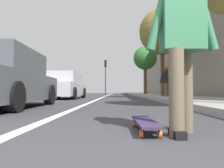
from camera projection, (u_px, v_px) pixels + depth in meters
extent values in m
plane|color=#38383D|center=(120.00, 99.00, 10.70)|extent=(80.00, 80.00, 0.00)
cube|color=silver|center=(107.00, 95.00, 20.72)|extent=(52.00, 0.16, 0.01)
cube|color=#9E9B93|center=(153.00, 95.00, 18.61)|extent=(52.00, 3.20, 0.15)
cube|color=gray|center=(172.00, 57.00, 22.68)|extent=(40.00, 1.20, 8.27)
cylinder|color=orange|center=(134.00, 124.00, 2.49)|extent=(0.07, 0.03, 0.07)
cylinder|color=orange|center=(148.00, 124.00, 2.49)|extent=(0.07, 0.03, 0.07)
cylinder|color=orange|center=(141.00, 134.00, 1.89)|extent=(0.07, 0.03, 0.07)
cylinder|color=orange|center=(160.00, 134.00, 1.89)|extent=(0.07, 0.03, 0.07)
cube|color=silver|center=(141.00, 120.00, 2.49)|extent=(0.06, 0.12, 0.02)
cube|color=silver|center=(151.00, 129.00, 1.89)|extent=(0.06, 0.12, 0.02)
cube|color=#33284C|center=(145.00, 121.00, 2.19)|extent=(0.85, 0.22, 0.02)
cylinder|color=brown|center=(176.00, 93.00, 1.92)|extent=(0.14, 0.14, 0.82)
cylinder|color=brown|center=(186.00, 92.00, 2.18)|extent=(0.14, 0.14, 0.82)
cube|color=black|center=(177.00, 134.00, 1.91)|extent=(0.26, 0.11, 0.07)
cube|color=#33724C|center=(182.00, 21.00, 2.06)|extent=(0.25, 0.41, 0.60)
cylinder|color=#33724C|center=(158.00, 21.00, 2.06)|extent=(0.10, 0.24, 0.60)
cylinder|color=#33724C|center=(206.00, 21.00, 2.06)|extent=(0.10, 0.24, 0.60)
cube|color=#4C5156|center=(2.00, 87.00, 5.36)|extent=(4.10, 2.02, 0.70)
cube|color=#4C5156|center=(0.00, 61.00, 5.23)|extent=(2.28, 1.79, 0.60)
cube|color=#4C606B|center=(19.00, 67.00, 6.33)|extent=(0.12, 1.61, 0.51)
cylinder|color=black|center=(50.00, 95.00, 6.61)|extent=(0.64, 0.25, 0.63)
cylinder|color=black|center=(15.00, 97.00, 4.12)|extent=(0.64, 0.25, 0.63)
cube|color=#B7B7BC|center=(65.00, 89.00, 11.87)|extent=(4.42, 1.78, 0.70)
cube|color=#B7B7BC|center=(64.00, 78.00, 11.74)|extent=(2.44, 1.61, 0.60)
cube|color=#4C606B|center=(70.00, 79.00, 12.95)|extent=(0.06, 1.50, 0.51)
cylinder|color=black|center=(58.00, 93.00, 13.25)|extent=(0.64, 0.23, 0.64)
cylinder|color=black|center=(83.00, 93.00, 13.18)|extent=(0.64, 0.23, 0.64)
cylinder|color=black|center=(42.00, 93.00, 10.54)|extent=(0.64, 0.23, 0.64)
cylinder|color=black|center=(74.00, 93.00, 10.47)|extent=(0.64, 0.23, 0.64)
cylinder|color=#2D2D2D|center=(105.00, 81.00, 24.53)|extent=(0.12, 0.12, 3.30)
cube|color=black|center=(105.00, 63.00, 24.60)|extent=(0.24, 0.28, 0.80)
sphere|color=red|center=(106.00, 61.00, 24.74)|extent=(0.16, 0.16, 0.16)
sphere|color=#392907|center=(106.00, 64.00, 24.73)|extent=(0.16, 0.16, 0.16)
sphere|color=black|center=(106.00, 66.00, 24.72)|extent=(0.16, 0.16, 0.16)
cylinder|color=brown|center=(162.00, 73.00, 12.99)|extent=(0.24, 0.24, 3.16)
sphere|color=olive|center=(162.00, 32.00, 13.08)|extent=(2.87, 2.87, 2.87)
cylinder|color=brown|center=(145.00, 81.00, 21.07)|extent=(0.31, 0.31, 2.96)
sphere|color=#2D6B28|center=(145.00, 58.00, 21.15)|extent=(2.37, 2.37, 2.37)
cylinder|color=brown|center=(168.00, 91.00, 11.16)|extent=(0.15, 0.15, 0.86)
cylinder|color=brown|center=(166.00, 91.00, 10.89)|extent=(0.15, 0.15, 0.86)
cube|color=black|center=(168.00, 98.00, 11.15)|extent=(0.27, 0.10, 0.07)
cube|color=black|center=(167.00, 77.00, 11.06)|extent=(0.25, 0.42, 0.63)
cylinder|color=black|center=(171.00, 77.00, 11.06)|extent=(0.09, 0.25, 0.63)
cylinder|color=black|center=(162.00, 77.00, 11.07)|extent=(0.09, 0.25, 0.63)
sphere|color=brown|center=(166.00, 69.00, 11.08)|extent=(0.23, 0.23, 0.23)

